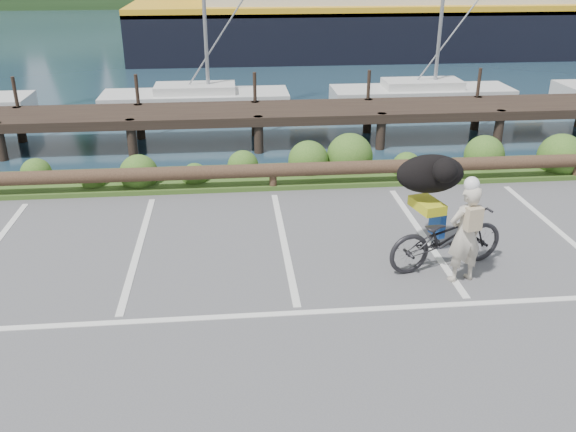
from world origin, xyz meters
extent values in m
plane|color=#4E4D50|center=(0.00, 0.00, 0.00)|extent=(72.00, 72.00, 0.00)
plane|color=#192F3E|center=(0.00, 48.00, -1.20)|extent=(160.00, 160.00, 0.00)
cube|color=#3D5B21|center=(0.00, 5.30, 0.05)|extent=(34.00, 1.60, 0.10)
imported|color=black|center=(2.58, 0.79, 0.54)|extent=(2.18, 1.18, 1.09)
imported|color=#BEB4A1|center=(2.69, 0.33, 0.81)|extent=(0.67, 0.52, 1.62)
ellipsoid|color=black|center=(2.43, 1.44, 1.42)|extent=(0.82, 1.25, 0.67)
camera|label=1|loc=(-0.88, -7.92, 4.90)|focal=38.00mm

